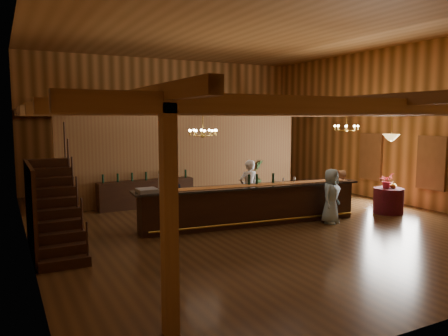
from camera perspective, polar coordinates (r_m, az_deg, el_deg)
name	(u,v)px	position (r m, az deg, el deg)	size (l,w,h in m)	color
floor	(248,219)	(13.12, 3.18, -6.68)	(14.00, 14.00, 0.00)	#482C15
ceiling	(249,29)	(13.02, 3.34, 17.61)	(14.00, 14.00, 0.00)	#9A652F
wall_back	(166,124)	(19.14, -7.53, 5.75)	(12.00, 0.10, 5.50)	#C58542
wall_left	(23,129)	(11.01, -24.82, 4.65)	(0.10, 14.00, 5.50)	#C58542
wall_right	(395,125)	(16.65, 21.41, 5.24)	(0.10, 14.00, 5.50)	#C58542
beam_grid	(240,110)	(13.22, 2.15, 7.59)	(11.90, 13.90, 0.39)	brown
support_posts	(258,168)	(12.43, 4.40, 0.06)	(9.20, 10.20, 3.20)	brown
partition_wall	(187,158)	(15.76, -4.84, 1.25)	(9.00, 0.18, 3.10)	brown
window_right_front	(432,163)	(15.67, 25.49, 0.60)	(0.12, 1.05, 1.75)	white
window_right_back	(371,157)	(17.35, 18.65, 1.41)	(0.12, 1.05, 1.75)	white
staircase	(55,208)	(10.50, -21.16, -4.88)	(1.00, 2.80, 2.00)	black
backroom_boxes	(173,179)	(17.80, -6.66, -1.48)	(4.10, 0.60, 1.10)	black
tasting_bar	(251,205)	(12.39, 3.60, -4.79)	(6.72, 1.49, 1.12)	black
beverage_dispenser	(163,180)	(11.47, -7.96, -1.54)	(0.26, 0.26, 0.60)	silver
glass_rack_tray	(147,190)	(11.30, -10.02, -2.91)	(0.50, 0.50, 0.10)	gray
raffle_drum	(340,174)	(13.76, 14.96, -0.82)	(0.34, 0.24, 0.30)	brown
bar_bottle_0	(249,180)	(12.38, 3.28, -1.53)	(0.07, 0.07, 0.30)	black
bar_bottle_1	(257,179)	(12.49, 4.29, -1.47)	(0.07, 0.07, 0.30)	black
bar_bottle_2	(273,178)	(12.73, 6.44, -1.34)	(0.07, 0.07, 0.30)	black
backbar_shelf	(146,194)	(15.00, -10.10, -3.30)	(3.26, 0.51, 0.92)	black
round_table	(388,201)	(14.79, 20.67, -4.01)	(0.92, 0.92, 0.80)	#48091A
chandelier_left	(203,132)	(12.35, -2.77, 4.68)	(0.80, 0.80, 0.76)	#AE832B
chandelier_right	(346,128)	(15.59, 15.67, 5.11)	(0.80, 0.80, 0.68)	#AE832B
pendant_lamp	(391,137)	(14.57, 20.99, 3.77)	(0.52, 0.52, 0.90)	#AE832B
bartender	(249,188)	(13.26, 3.24, -2.69)	(0.64, 0.42, 1.75)	white
staff_second	(172,198)	(12.22, -6.83, -3.94)	(0.76, 0.59, 1.57)	black
guest	(331,196)	(12.84, 13.80, -3.57)	(0.77, 0.50, 1.57)	#91B4C4
floor_plant	(256,177)	(17.29, 4.18, -1.15)	(0.76, 0.61, 1.38)	#2C4E24
table_flowers	(386,181)	(14.67, 20.46, -1.55)	(0.43, 0.37, 0.48)	#D82A42
table_vase	(393,183)	(14.72, 21.23, -1.86)	(0.16, 0.16, 0.33)	#AE832B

